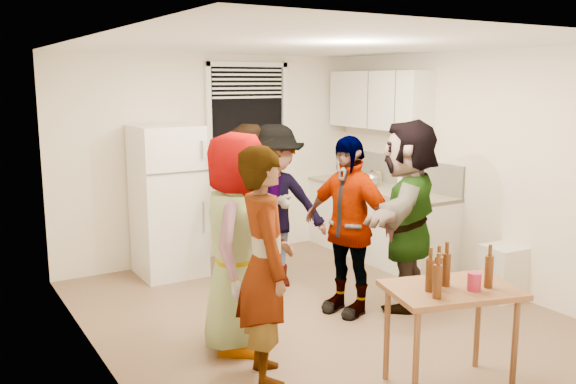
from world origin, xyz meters
TOP-DOWN VIEW (x-y plane):
  - room at (0.00, 0.00)m, footprint 4.00×4.50m
  - window at (0.45, 2.21)m, footprint 1.12×0.10m
  - refrigerator at (-0.75, 1.88)m, footprint 0.70×0.70m
  - counter_lower at (1.70, 1.15)m, footprint 0.60×2.20m
  - countertop at (1.70, 1.15)m, footprint 0.64×2.22m
  - backsplash at (1.99, 1.15)m, footprint 0.03×2.20m
  - upper_cabinets at (1.83, 1.35)m, footprint 0.34×1.60m
  - kettle at (1.65, 1.22)m, footprint 0.26×0.21m
  - paper_towel at (1.68, 0.71)m, footprint 0.11×0.11m
  - wine_bottle at (1.75, 1.91)m, footprint 0.08×0.08m
  - beer_bottle_counter at (1.60, 0.51)m, footprint 0.06×0.06m
  - blue_cup at (1.53, 0.50)m, footprint 0.09×0.09m
  - picture_frame at (1.92, 1.46)m, footprint 0.02×0.16m
  - trash_bin at (1.85, -0.65)m, footprint 0.40×0.40m
  - beer_bottle_table at (0.01, -1.64)m, footprint 0.06×0.06m
  - red_cup at (0.11, -1.81)m, footprint 0.10×0.10m
  - guest_grey at (-0.97, -0.28)m, footprint 1.94×1.82m
  - guest_stripe at (-1.03, -0.88)m, footprint 1.86×1.14m
  - guest_back_left at (-0.16, 0.95)m, footprint 1.78×1.88m
  - guest_back_right at (0.07, 0.90)m, footprint 1.70×2.03m
  - guest_black at (0.28, -0.12)m, footprint 1.90×1.42m
  - guest_orange at (0.91, -0.25)m, footprint 2.47×2.49m

SIDE VIEW (x-z plane):
  - room at x=0.00m, z-range -1.25..1.25m
  - guest_grey at x=-0.97m, z-range -0.29..0.29m
  - guest_stripe at x=-1.03m, z-range -0.21..0.21m
  - guest_back_left at x=-0.16m, z-range -0.33..0.33m
  - guest_back_right at x=0.07m, z-range -0.32..0.32m
  - guest_black at x=0.28m, z-range -0.21..0.21m
  - guest_orange at x=0.91m, z-range -0.27..0.27m
  - trash_bin at x=1.85m, z-range -0.02..0.52m
  - counter_lower at x=1.70m, z-range 0.00..0.86m
  - beer_bottle_table at x=0.01m, z-range 0.64..0.88m
  - red_cup at x=0.11m, z-range 0.69..0.82m
  - refrigerator at x=-0.75m, z-range 0.00..1.70m
  - countertop at x=1.70m, z-range 0.86..0.90m
  - kettle at x=1.65m, z-range 0.79..1.01m
  - wine_bottle at x=1.75m, z-range 0.74..1.06m
  - beer_bottle_counter at x=1.60m, z-range 0.78..1.02m
  - blue_cup at x=1.53m, z-range 0.84..0.96m
  - paper_towel at x=1.68m, z-range 0.78..1.02m
  - picture_frame at x=1.92m, z-range 0.90..1.04m
  - backsplash at x=1.99m, z-range 0.90..1.26m
  - window at x=0.45m, z-range 1.32..2.38m
  - upper_cabinets at x=1.83m, z-range 1.60..2.30m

